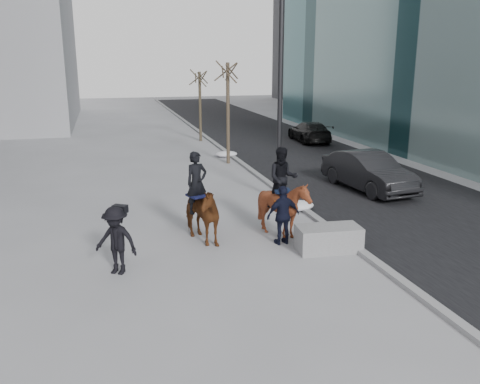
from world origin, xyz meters
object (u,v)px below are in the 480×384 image
object	(u,v)px
planter	(328,239)
mounted_left	(198,209)
car_near	(368,171)
mounted_right	(283,202)

from	to	relation	value
planter	mounted_left	xyz separation A→B (m)	(-3.42, 1.70, 0.64)
car_near	mounted_left	size ratio (longest dim) A/B	1.78
planter	mounted_left	distance (m)	3.87
planter	mounted_left	bearing A→B (deg)	153.62
car_near	mounted_right	world-z (taller)	mounted_right
car_near	mounted_left	world-z (taller)	mounted_left
planter	mounted_right	xyz separation A→B (m)	(-0.84, 1.48, 0.74)
car_near	mounted_right	xyz separation A→B (m)	(-5.30, -4.41, 0.31)
planter	mounted_right	distance (m)	1.86
planter	mounted_right	world-z (taller)	mounted_right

